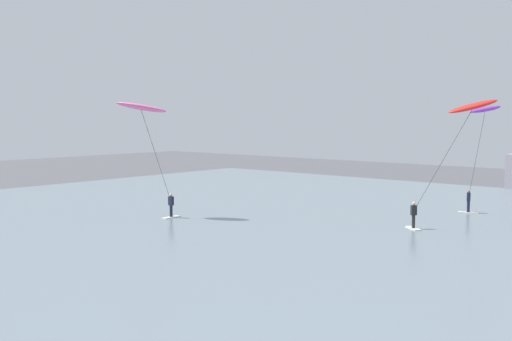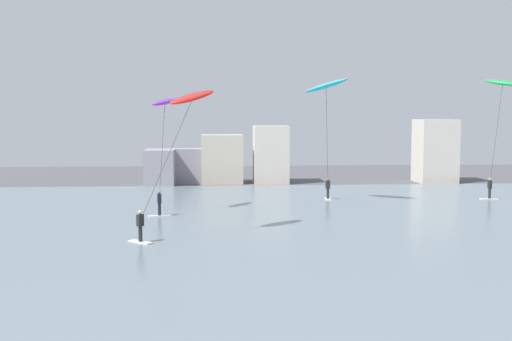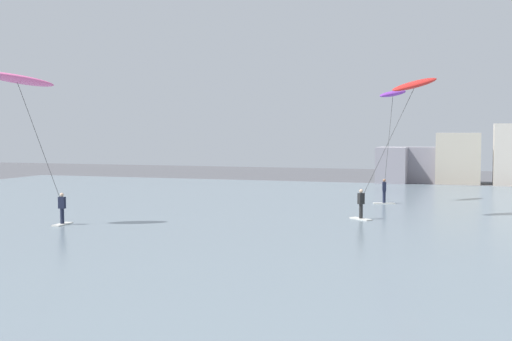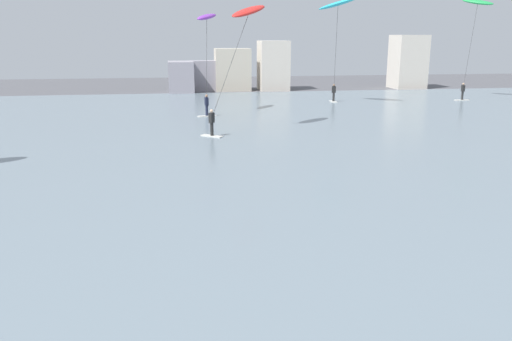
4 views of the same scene
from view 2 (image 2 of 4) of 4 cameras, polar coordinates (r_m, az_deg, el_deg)
water_bay at (r=30.89m, az=-4.46°, el=-6.97°), size 84.00×52.00×0.10m
far_shore_buildings at (r=59.41m, az=3.06°, el=1.23°), size 29.82×5.05×6.17m
kitesurfer_red at (r=32.92m, az=-6.44°, el=5.55°), size 4.70×4.10×7.99m
kitesurfer_green at (r=51.45m, az=21.79°, el=6.50°), size 3.25×2.59×9.48m
kitesurfer_cyan at (r=45.03m, az=6.53°, el=7.11°), size 3.47×4.69×9.23m
kitesurfer_purple at (r=40.93m, az=-8.52°, el=5.09°), size 2.13×3.63×7.71m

